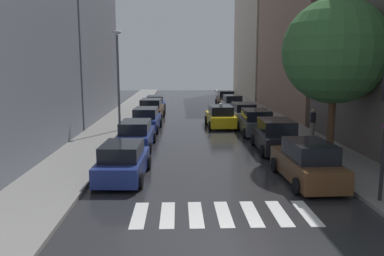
{
  "coord_description": "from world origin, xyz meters",
  "views": [
    {
      "loc": [
        -1.44,
        -9.36,
        4.8
      ],
      "look_at": [
        -0.58,
        14.84,
        0.74
      ],
      "focal_mm": 36.37,
      "sensor_mm": 36.0,
      "label": 1
    }
  ],
  "objects_px": {
    "parked_car_right_third": "(256,123)",
    "taxi_midroad": "(220,117)",
    "parked_car_right_fourth": "(243,113)",
    "street_tree_right": "(335,51)",
    "parked_car_left_nearest": "(123,162)",
    "parked_car_left_second": "(136,135)",
    "parked_car_right_second": "(275,136)",
    "parked_car_right_fifth": "(232,104)",
    "parked_car_right_nearest": "(307,163)",
    "parked_car_right_sixth": "(225,99)",
    "pedestrian_foreground": "(313,121)",
    "lamp_post_left": "(118,74)",
    "parked_car_left_fifth": "(155,104)",
    "parked_car_left_third": "(146,120)",
    "parked_car_left_fourth": "(151,110)"
  },
  "relations": [
    {
      "from": "parked_car_right_second",
      "to": "parked_car_left_second",
      "type": "bearing_deg",
      "value": 83.63
    },
    {
      "from": "parked_car_left_fifth",
      "to": "pedestrian_foreground",
      "type": "xyz_separation_m",
      "value": [
        11.08,
        -13.91,
        0.29
      ]
    },
    {
      "from": "parked_car_left_nearest",
      "to": "parked_car_left_second",
      "type": "height_order",
      "value": "parked_car_left_second"
    },
    {
      "from": "parked_car_left_second",
      "to": "lamp_post_left",
      "type": "bearing_deg",
      "value": 19.29
    },
    {
      "from": "pedestrian_foreground",
      "to": "street_tree_right",
      "type": "distance_m",
      "value": 7.17
    },
    {
      "from": "parked_car_right_nearest",
      "to": "parked_car_right_fifth",
      "type": "xyz_separation_m",
      "value": [
        0.08,
        22.7,
        -0.01
      ]
    },
    {
      "from": "parked_car_right_fourth",
      "to": "parked_car_right_second",
      "type": "bearing_deg",
      "value": 177.82
    },
    {
      "from": "street_tree_right",
      "to": "parked_car_right_nearest",
      "type": "bearing_deg",
      "value": -121.68
    },
    {
      "from": "parked_car_right_fourth",
      "to": "parked_car_right_fifth",
      "type": "distance_m",
      "value": 6.33
    },
    {
      "from": "parked_car_left_second",
      "to": "parked_car_left_third",
      "type": "relative_size",
      "value": 1.03
    },
    {
      "from": "parked_car_left_nearest",
      "to": "lamp_post_left",
      "type": "relative_size",
      "value": 0.62
    },
    {
      "from": "parked_car_right_nearest",
      "to": "parked_car_right_sixth",
      "type": "height_order",
      "value": "parked_car_right_sixth"
    },
    {
      "from": "parked_car_right_sixth",
      "to": "pedestrian_foreground",
      "type": "bearing_deg",
      "value": -169.72
    },
    {
      "from": "parked_car_right_fifth",
      "to": "parked_car_left_fifth",
      "type": "bearing_deg",
      "value": 81.31
    },
    {
      "from": "parked_car_left_second",
      "to": "parked_car_right_nearest",
      "type": "relative_size",
      "value": 0.98
    },
    {
      "from": "parked_car_left_fifth",
      "to": "street_tree_right",
      "type": "xyz_separation_m",
      "value": [
        10.02,
        -19.53,
        4.61
      ]
    },
    {
      "from": "lamp_post_left",
      "to": "pedestrian_foreground",
      "type": "bearing_deg",
      "value": -9.73
    },
    {
      "from": "parked_car_right_fourth",
      "to": "taxi_midroad",
      "type": "relative_size",
      "value": 1.09
    },
    {
      "from": "parked_car_right_fourth",
      "to": "lamp_post_left",
      "type": "bearing_deg",
      "value": 112.97
    },
    {
      "from": "parked_car_left_nearest",
      "to": "street_tree_right",
      "type": "xyz_separation_m",
      "value": [
        10.06,
        3.34,
        4.64
      ]
    },
    {
      "from": "parked_car_left_fifth",
      "to": "parked_car_right_third",
      "type": "relative_size",
      "value": 1.01
    },
    {
      "from": "parked_car_right_third",
      "to": "parked_car_right_sixth",
      "type": "distance_m",
      "value": 17.99
    },
    {
      "from": "parked_car_left_nearest",
      "to": "parked_car_right_fifth",
      "type": "distance_m",
      "value": 23.24
    },
    {
      "from": "parked_car_right_third",
      "to": "pedestrian_foreground",
      "type": "xyz_separation_m",
      "value": [
        3.53,
        -1.19,
        0.25
      ]
    },
    {
      "from": "parked_car_right_second",
      "to": "parked_car_right_third",
      "type": "distance_m",
      "value": 5.25
    },
    {
      "from": "parked_car_left_third",
      "to": "lamp_post_left",
      "type": "bearing_deg",
      "value": 109.33
    },
    {
      "from": "parked_car_left_nearest",
      "to": "parked_car_right_fifth",
      "type": "relative_size",
      "value": 1.03
    },
    {
      "from": "parked_car_left_second",
      "to": "parked_car_right_fourth",
      "type": "height_order",
      "value": "parked_car_left_second"
    },
    {
      "from": "parked_car_right_third",
      "to": "parked_car_right_sixth",
      "type": "relative_size",
      "value": 1.0
    },
    {
      "from": "parked_car_right_nearest",
      "to": "parked_car_right_sixth",
      "type": "xyz_separation_m",
      "value": [
        0.16,
        28.89,
        0.0
      ]
    },
    {
      "from": "parked_car_right_fourth",
      "to": "street_tree_right",
      "type": "relative_size",
      "value": 0.61
    },
    {
      "from": "parked_car_left_third",
      "to": "lamp_post_left",
      "type": "height_order",
      "value": "lamp_post_left"
    },
    {
      "from": "parked_car_right_sixth",
      "to": "parked_car_right_third",
      "type": "bearing_deg",
      "value": 179.83
    },
    {
      "from": "parked_car_right_second",
      "to": "parked_car_right_sixth",
      "type": "relative_size",
      "value": 1.01
    },
    {
      "from": "parked_car_left_fifth",
      "to": "parked_car_right_third",
      "type": "bearing_deg",
      "value": -149.79
    },
    {
      "from": "parked_car_right_third",
      "to": "parked_car_left_fifth",
      "type": "bearing_deg",
      "value": 31.2
    },
    {
      "from": "parked_car_left_nearest",
      "to": "parked_car_right_third",
      "type": "height_order",
      "value": "parked_car_right_third"
    },
    {
      "from": "parked_car_right_second",
      "to": "pedestrian_foreground",
      "type": "relative_size",
      "value": 2.69
    },
    {
      "from": "parked_car_left_third",
      "to": "parked_car_right_fifth",
      "type": "bearing_deg",
      "value": -34.28
    },
    {
      "from": "parked_car_right_third",
      "to": "taxi_midroad",
      "type": "xyz_separation_m",
      "value": [
        -2.07,
        3.1,
        -0.03
      ]
    },
    {
      "from": "parked_car_right_fifth",
      "to": "street_tree_right",
      "type": "relative_size",
      "value": 0.52
    },
    {
      "from": "parked_car_right_third",
      "to": "pedestrian_foreground",
      "type": "distance_m",
      "value": 3.73
    },
    {
      "from": "parked_car_left_nearest",
      "to": "parked_car_right_second",
      "type": "bearing_deg",
      "value": -55.03
    },
    {
      "from": "parked_car_right_sixth",
      "to": "taxi_midroad",
      "type": "bearing_deg",
      "value": 171.84
    },
    {
      "from": "parked_car_right_sixth",
      "to": "street_tree_right",
      "type": "bearing_deg",
      "value": -174.38
    },
    {
      "from": "parked_car_right_nearest",
      "to": "taxi_midroad",
      "type": "distance_m",
      "value": 14.14
    },
    {
      "from": "parked_car_right_nearest",
      "to": "parked_car_right_fifth",
      "type": "relative_size",
      "value": 1.13
    },
    {
      "from": "parked_car_left_second",
      "to": "parked_car_left_fourth",
      "type": "bearing_deg",
      "value": 0.79
    },
    {
      "from": "parked_car_left_nearest",
      "to": "parked_car_right_sixth",
      "type": "bearing_deg",
      "value": -13.03
    },
    {
      "from": "parked_car_left_fifth",
      "to": "parked_car_right_nearest",
      "type": "height_order",
      "value": "parked_car_right_nearest"
    }
  ]
}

